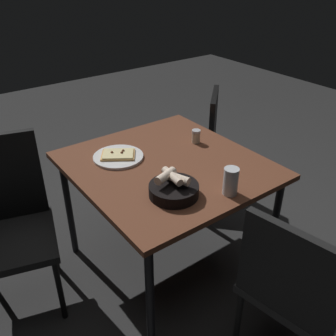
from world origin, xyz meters
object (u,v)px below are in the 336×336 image
object	(u,v)px
pepper_shaker	(196,137)
pizza_plate	(118,156)
beer_glass	(231,183)
chair_near	(196,138)
chair_spare	(297,286)
dining_table	(166,173)
bread_basket	(174,188)
chair_far	(7,217)

from	to	relation	value
pepper_shaker	pizza_plate	bearing A→B (deg)	-102.78
beer_glass	pizza_plate	bearing A→B (deg)	-158.24
chair_near	chair_spare	world-z (taller)	chair_spare
dining_table	bread_basket	xyz separation A→B (m)	(0.27, -0.15, 0.10)
beer_glass	pepper_shaker	xyz separation A→B (m)	(-0.51, 0.22, -0.02)
chair_near	chair_far	world-z (taller)	chair_far
chair_far	chair_near	bearing A→B (deg)	98.14
chair_near	pizza_plate	bearing A→B (deg)	-69.26
beer_glass	chair_spare	size ratio (longest dim) A/B	0.16
chair_near	chair_spare	distance (m)	1.50
bread_basket	chair_near	distance (m)	1.18
pizza_plate	chair_spare	size ratio (longest dim) A/B	0.32
dining_table	chair_spare	size ratio (longest dim) A/B	1.18
dining_table	pizza_plate	bearing A→B (deg)	-138.91
pizza_plate	beer_glass	world-z (taller)	beer_glass
pepper_shaker	beer_glass	bearing A→B (deg)	-23.60
pizza_plate	bread_basket	distance (m)	0.47
pepper_shaker	chair_far	bearing A→B (deg)	-101.46
dining_table	pepper_shaker	distance (m)	0.32
pepper_shaker	dining_table	bearing A→B (deg)	-71.18
dining_table	chair_spare	xyz separation A→B (m)	(0.85, 0.06, -0.17)
pizza_plate	dining_table	bearing A→B (deg)	41.09
pepper_shaker	chair_spare	size ratio (longest dim) A/B	0.09
pizza_plate	bread_basket	xyz separation A→B (m)	(0.47, 0.02, 0.03)
bread_basket	pepper_shaker	size ratio (longest dim) A/B	2.90
pizza_plate	chair_near	distance (m)	0.94
pepper_shaker	chair_spare	bearing A→B (deg)	-13.72
chair_spare	pizza_plate	bearing A→B (deg)	-167.25
dining_table	chair_far	bearing A→B (deg)	-111.93
bread_basket	chair_far	bearing A→B (deg)	-132.68
pepper_shaker	chair_near	bearing A→B (deg)	138.55
pizza_plate	chair_far	bearing A→B (deg)	-100.43
beer_glass	chair_near	xyz separation A→B (m)	(-0.94, 0.60, -0.30)
bread_basket	beer_glass	distance (m)	0.27
dining_table	beer_glass	bearing A→B (deg)	9.27
pizza_plate	chair_far	size ratio (longest dim) A/B	0.29
chair_spare	beer_glass	bearing A→B (deg)	178.95
pepper_shaker	chair_far	size ratio (longest dim) A/B	0.09
bread_basket	chair_spare	size ratio (longest dim) A/B	0.27
dining_table	beer_glass	world-z (taller)	beer_glass
pepper_shaker	chair_spare	distance (m)	1.01
chair_far	chair_spare	size ratio (longest dim) A/B	1.10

